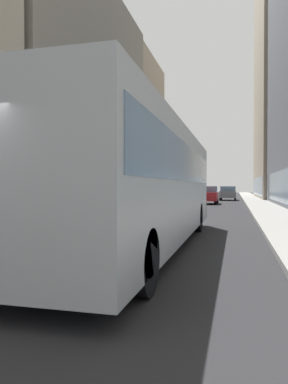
% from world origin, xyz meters
% --- Properties ---
extents(ground_plane, '(120.00, 120.00, 0.00)m').
position_xyz_m(ground_plane, '(0.00, 35.00, 0.00)').
color(ground_plane, '#232326').
extents(sidewalk_left, '(2.40, 110.00, 0.15)m').
position_xyz_m(sidewalk_left, '(-5.70, 35.00, 0.07)').
color(sidewalk_left, '#ADA89E').
rests_on(sidewalk_left, ground).
extents(sidewalk_right, '(2.40, 110.00, 0.15)m').
position_xyz_m(sidewalk_right, '(5.70, 35.00, 0.07)').
color(sidewalk_right, gray).
rests_on(sidewalk_right, ground).
extents(building_left_mid, '(10.77, 22.87, 18.74)m').
position_xyz_m(building_left_mid, '(-11.90, 23.76, 9.36)').
color(building_left_mid, gray).
rests_on(building_left_mid, ground).
extents(building_left_far, '(9.48, 14.50, 19.22)m').
position_xyz_m(building_left_far, '(-11.90, 43.78, 9.60)').
color(building_left_far, '#A0937F').
rests_on(building_left_far, ground).
extents(transit_bus, '(2.78, 11.53, 3.05)m').
position_xyz_m(transit_bus, '(1.20, 4.87, 1.78)').
color(transit_bus, '#999EA3').
rests_on(transit_bus, ground).
extents(car_grey_wagon, '(1.85, 4.10, 1.62)m').
position_xyz_m(car_grey_wagon, '(2.80, 38.58, 0.82)').
color(car_grey_wagon, slate).
rests_on(car_grey_wagon, ground).
extents(car_blue_hatchback, '(1.79, 3.92, 1.62)m').
position_xyz_m(car_blue_hatchback, '(-2.80, 46.83, 0.82)').
color(car_blue_hatchback, '#4C6BB7').
rests_on(car_blue_hatchback, ground).
extents(car_silver_sedan, '(1.89, 4.48, 1.62)m').
position_xyz_m(car_silver_sedan, '(-1.20, 29.24, 0.82)').
color(car_silver_sedan, '#B7BABF').
rests_on(car_silver_sedan, ground).
extents(car_black_suv, '(1.87, 4.76, 1.62)m').
position_xyz_m(car_black_suv, '(-2.80, 5.54, 0.83)').
color(car_black_suv, black).
rests_on(car_black_suv, ground).
extents(car_red_coupe, '(1.72, 4.04, 1.62)m').
position_xyz_m(car_red_coupe, '(1.20, 29.03, 0.82)').
color(car_red_coupe, red).
rests_on(car_red_coupe, ground).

